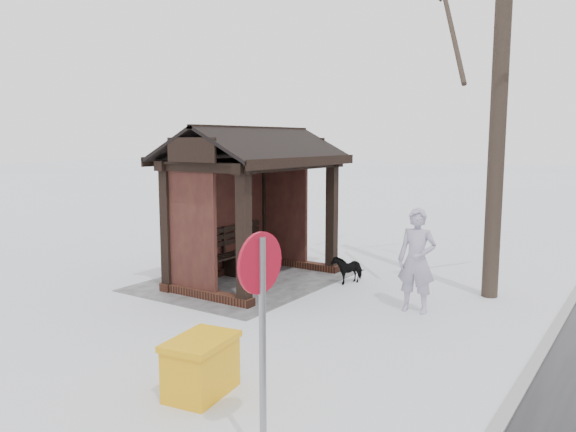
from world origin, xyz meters
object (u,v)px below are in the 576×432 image
object	(u,v)px
grit_bin	(201,366)
road_sign	(261,297)
dog	(348,269)
bus_shelter	(248,174)
pedestrian	(417,261)

from	to	relation	value
grit_bin	road_sign	bearing A→B (deg)	53.04
road_sign	dog	bearing A→B (deg)	-154.18
bus_shelter	pedestrian	bearing A→B (deg)	87.98
dog	road_sign	size ratio (longest dim) A/B	0.32
bus_shelter	pedestrian	xyz separation A→B (m)	(0.13, 3.57, -1.30)
pedestrian	dog	size ratio (longest dim) A/B	2.60
pedestrian	road_sign	bearing A→B (deg)	-88.42
dog	grit_bin	distance (m)	5.40
dog	road_sign	world-z (taller)	road_sign
dog	bus_shelter	bearing A→B (deg)	-134.20
dog	grit_bin	xyz separation A→B (m)	(5.31, 0.96, 0.05)
pedestrian	road_sign	xyz separation A→B (m)	(4.98, 0.52, 0.65)
bus_shelter	road_sign	xyz separation A→B (m)	(5.11, 4.09, -0.65)
pedestrian	dog	world-z (taller)	pedestrian
dog	grit_bin	bearing A→B (deg)	-62.33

